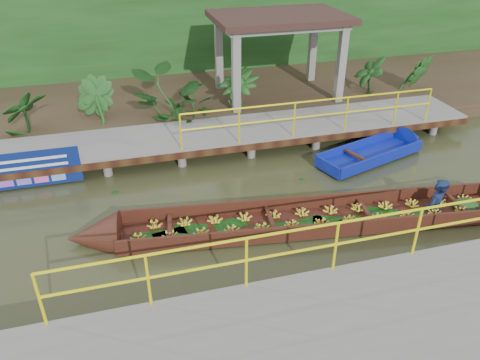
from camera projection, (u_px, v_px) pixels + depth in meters
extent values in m
plane|color=#30351A|center=(243.00, 213.00, 10.98)|extent=(80.00, 80.00, 0.00)
cube|color=#332619|center=(188.00, 97.00, 17.12)|extent=(30.00, 8.00, 0.45)
cube|color=slate|center=(211.00, 134.00, 13.65)|extent=(16.00, 2.00, 0.15)
cube|color=black|center=(219.00, 151.00, 12.85)|extent=(16.00, 0.12, 0.18)
cylinder|color=#FFF00D|center=(314.00, 101.00, 12.94)|extent=(7.50, 0.05, 0.05)
cylinder|color=#FFF00D|center=(313.00, 116.00, 13.17)|extent=(7.50, 0.05, 0.05)
cylinder|color=#FFF00D|center=(312.00, 118.00, 13.19)|extent=(0.05, 0.05, 1.00)
cylinder|color=slate|center=(68.00, 172.00, 12.21)|extent=(0.24, 0.24, 0.55)
cylinder|color=slate|center=(70.00, 146.00, 13.54)|extent=(0.24, 0.24, 0.55)
cylinder|color=slate|center=(145.00, 163.00, 12.66)|extent=(0.24, 0.24, 0.55)
cylinder|color=slate|center=(140.00, 139.00, 14.00)|extent=(0.24, 0.24, 0.55)
cylinder|color=slate|center=(217.00, 154.00, 13.12)|extent=(0.24, 0.24, 0.55)
cylinder|color=slate|center=(206.00, 131.00, 14.46)|extent=(0.24, 0.24, 0.55)
cylinder|color=slate|center=(284.00, 146.00, 13.58)|extent=(0.24, 0.24, 0.55)
cylinder|color=slate|center=(267.00, 125.00, 14.91)|extent=(0.24, 0.24, 0.55)
cylinder|color=slate|center=(347.00, 138.00, 14.04)|extent=(0.24, 0.24, 0.55)
cylinder|color=slate|center=(325.00, 118.00, 15.37)|extent=(0.24, 0.24, 0.55)
cylinder|color=slate|center=(406.00, 131.00, 14.49)|extent=(0.24, 0.24, 0.55)
cylinder|color=slate|center=(379.00, 112.00, 15.83)|extent=(0.24, 0.24, 0.55)
cylinder|color=slate|center=(217.00, 154.00, 13.12)|extent=(0.24, 0.24, 0.55)
cube|color=slate|center=(372.00, 329.00, 7.56)|extent=(18.00, 2.40, 0.70)
cylinder|color=#FFF00D|center=(350.00, 221.00, 7.84)|extent=(10.00, 0.05, 0.05)
cylinder|color=#FFF00D|center=(347.00, 242.00, 8.06)|extent=(10.00, 0.05, 0.05)
cylinder|color=#FFF00D|center=(346.00, 245.00, 8.09)|extent=(0.05, 0.05, 1.00)
cube|color=slate|center=(236.00, 77.00, 14.70)|extent=(0.25, 0.25, 2.80)
cube|color=slate|center=(341.00, 68.00, 15.53)|extent=(0.25, 0.25, 2.80)
cube|color=slate|center=(219.00, 57.00, 16.70)|extent=(0.25, 0.25, 2.80)
cube|color=slate|center=(312.00, 50.00, 17.53)|extent=(0.25, 0.25, 2.80)
cube|color=slate|center=(279.00, 23.00, 15.46)|extent=(4.00, 2.60, 0.12)
cube|color=#341F1A|center=(279.00, 17.00, 15.36)|extent=(4.40, 3.00, 0.20)
cube|color=#163B12|center=(174.00, 32.00, 18.31)|extent=(30.00, 0.80, 4.00)
cube|color=#351A0E|center=(318.00, 222.00, 10.55)|extent=(8.93, 2.21, 0.07)
cube|color=#351A0E|center=(312.00, 203.00, 10.95)|extent=(8.80, 1.18, 0.38)
cube|color=#351A0E|center=(326.00, 231.00, 10.00)|extent=(8.80, 1.18, 0.38)
cone|color=#351A0E|center=(94.00, 237.00, 9.91)|extent=(1.23, 1.19, 1.06)
ellipsoid|color=#163B12|center=(465.00, 205.00, 10.93)|extent=(0.68, 0.56, 0.29)
imported|color=#101C3D|center=(441.00, 180.00, 10.46)|extent=(0.73, 0.66, 1.67)
cube|color=#0E1D9A|center=(369.00, 156.00, 13.25)|extent=(3.34, 1.89, 0.11)
cube|color=#0E1D9A|center=(357.00, 146.00, 13.53)|extent=(3.07, 1.04, 0.32)
cube|color=#0E1D9A|center=(383.00, 159.00, 12.84)|extent=(3.07, 1.04, 0.32)
cube|color=#0E1D9A|center=(327.00, 167.00, 12.43)|extent=(0.35, 0.93, 0.32)
cone|color=#0E1D9A|center=(412.00, 139.00, 14.07)|extent=(0.88, 1.05, 0.90)
cube|color=black|center=(356.00, 156.00, 12.91)|extent=(0.39, 0.95, 0.05)
cube|color=navy|center=(14.00, 171.00, 11.58)|extent=(3.16, 0.03, 0.99)
cube|color=white|center=(12.00, 162.00, 11.43)|extent=(2.57, 0.01, 0.07)
cube|color=white|center=(14.00, 169.00, 11.53)|extent=(2.57, 0.01, 0.07)
imported|color=#163B12|center=(25.00, 110.00, 13.68)|extent=(1.00, 1.00, 1.25)
imported|color=#163B12|center=(95.00, 104.00, 14.14)|extent=(1.00, 1.00, 1.25)
imported|color=#163B12|center=(178.00, 96.00, 14.71)|extent=(1.00, 1.00, 1.25)
imported|color=#163B12|center=(239.00, 91.00, 15.17)|extent=(1.00, 1.00, 1.25)
imported|color=#163B12|center=(377.00, 78.00, 16.31)|extent=(1.00, 1.00, 1.25)
imported|color=#163B12|center=(415.00, 74.00, 16.65)|extent=(1.00, 1.00, 1.25)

